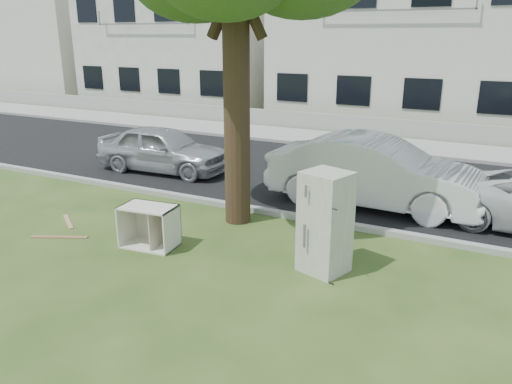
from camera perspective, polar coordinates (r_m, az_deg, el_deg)
The scene contains 16 objects.
ground at distance 9.19m, azimuth -5.34°, elevation -7.25°, with size 120.00×120.00×0.00m, color #294619.
road at distance 14.30m, azimuth 7.52°, elevation 1.88°, with size 120.00×7.00×0.01m, color black.
kerb_near at distance 11.17m, azimuth 1.34°, elevation -2.54°, with size 120.00×0.18×0.12m, color gray.
kerb_far at distance 17.59m, azimuth 11.44°, elevation 4.65°, with size 120.00×0.18×0.12m, color gray.
sidewalk at distance 18.96m, azimuth 12.65°, elevation 5.52°, with size 120.00×2.80×0.01m, color gray.
low_wall at distance 20.42m, azimuth 13.87°, elevation 7.27°, with size 120.00×0.15×0.70m, color gray.
townhouse_left at distance 29.55m, azimuth -7.36°, elevation 16.89°, with size 10.20×8.16×7.04m.
townhouse_center at distance 24.92m, azimuth 17.24°, elevation 16.62°, with size 11.22×8.16×7.44m.
filler_left at distance 39.46m, azimuth -24.64°, elevation 15.19°, with size 16.00×9.00×6.40m, color beige.
fridge at distance 8.36m, azimuth 7.91°, elevation -3.47°, with size 0.71×0.66×1.74m, color silver.
cabinet at distance 9.61m, azimuth -12.11°, elevation -3.85°, with size 1.02×0.63×0.80m, color beige.
plank_a at distance 10.65m, azimuth -21.56°, elevation -4.81°, with size 1.13×0.09×0.02m, color #876041.
plank_b at distance 11.43m, azimuth -20.67°, elevation -3.18°, with size 0.92×0.09×0.02m, color #A37F55.
plank_c at distance 10.65m, azimuth -10.31°, elevation -3.80°, with size 0.73×0.08×0.02m, color #9F7558.
car_center at distance 11.80m, azimuth 13.42°, elevation 2.21°, with size 1.71×4.91×1.62m, color silver.
car_left at distance 14.73m, azimuth -10.57°, elevation 4.87°, with size 1.58×3.93×1.34m, color #9C9DA2.
Camera 1 is at (4.51, -7.01, 3.86)m, focal length 35.00 mm.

